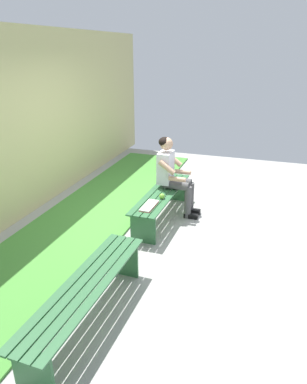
{
  "coord_description": "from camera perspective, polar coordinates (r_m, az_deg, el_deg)",
  "views": [
    {
      "loc": [
        4.84,
        1.49,
        2.53
      ],
      "look_at": [
        0.84,
        0.15,
        0.8
      ],
      "focal_mm": 33.14,
      "sensor_mm": 36.0,
      "label": 1
    }
  ],
  "objects": [
    {
      "name": "grass_strip",
      "position": [
        5.13,
        -14.92,
        -7.96
      ],
      "size": [
        9.0,
        1.5,
        0.03
      ],
      "primitive_type": "cube",
      "color": "#478C38",
      "rests_on": "ground"
    },
    {
      "name": "person_seated",
      "position": [
        5.61,
        3.14,
        3.08
      ],
      "size": [
        0.5,
        0.69,
        1.26
      ],
      "color": "silver",
      "rests_on": "ground"
    },
    {
      "name": "brick_wall",
      "position": [
        5.82,
        -21.96,
        9.72
      ],
      "size": [
        9.5,
        0.24,
        2.85
      ],
      "primitive_type": "cube",
      "color": "#D1C684",
      "rests_on": "ground"
    },
    {
      "name": "book_open",
      "position": [
        4.98,
        -0.7,
        -2.24
      ],
      "size": [
        0.42,
        0.17,
        0.02
      ],
      "rotation": [
        0.0,
        0.0,
        -0.02
      ],
      "color": "white",
      "rests_on": "bench_near"
    },
    {
      "name": "bench_near",
      "position": [
        5.52,
        1.31,
        -1.04
      ],
      "size": [
        1.84,
        0.45,
        0.45
      ],
      "rotation": [
        0.0,
        0.0,
        -0.02
      ],
      "color": "#2D6038",
      "rests_on": "ground"
    },
    {
      "name": "bench_far",
      "position": [
        3.59,
        -10.69,
        -15.59
      ],
      "size": [
        1.92,
        0.46,
        0.45
      ],
      "rotation": [
        0.0,
        0.0,
        -0.02
      ],
      "color": "#2D6038",
      "rests_on": "ground"
    },
    {
      "name": "ground_plane",
      "position": [
        4.47,
        9.13,
        -12.87
      ],
      "size": [
        10.0,
        7.0,
        0.04
      ],
      "primitive_type": "cube",
      "color": "#9E9E99"
    },
    {
      "name": "apple",
      "position": [
        5.22,
        1.38,
        -0.68
      ],
      "size": [
        0.08,
        0.08,
        0.08
      ],
      "primitive_type": "sphere",
      "color": "#72B738",
      "rests_on": "bench_near"
    }
  ]
}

